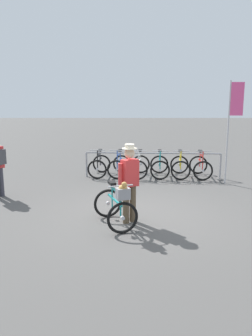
% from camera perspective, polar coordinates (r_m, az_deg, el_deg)
% --- Properties ---
extents(ground_plane, '(80.00, 80.00, 0.00)m').
position_cam_1_polar(ground_plane, '(7.96, 1.89, -7.90)').
color(ground_plane, '#514F4C').
extents(bike_rack_rail, '(4.60, 0.34, 0.88)m').
position_cam_1_polar(bike_rack_rail, '(11.49, 4.40, 1.79)').
color(bike_rack_rail, '#99999E').
rests_on(bike_rack_rail, ground).
extents(racked_bike_black, '(0.75, 1.15, 0.97)m').
position_cam_1_polar(racked_bike_black, '(11.84, -4.65, 0.44)').
color(racked_bike_black, black).
rests_on(racked_bike_black, ground).
extents(racked_bike_blue, '(0.83, 1.20, 0.97)m').
position_cam_1_polar(racked_bike_blue, '(11.76, -1.27, 0.40)').
color(racked_bike_blue, black).
rests_on(racked_bike_blue, ground).
extents(racked_bike_white, '(0.80, 1.19, 0.97)m').
position_cam_1_polar(racked_bike_white, '(11.73, 2.14, 0.36)').
color(racked_bike_white, black).
rests_on(racked_bike_white, ground).
extents(racked_bike_teal, '(0.73, 1.15, 0.97)m').
position_cam_1_polar(racked_bike_teal, '(11.73, 5.56, 0.32)').
color(racked_bike_teal, black).
rests_on(racked_bike_teal, ground).
extents(racked_bike_yellow, '(0.78, 1.16, 0.97)m').
position_cam_1_polar(racked_bike_yellow, '(11.78, 8.96, 0.27)').
color(racked_bike_yellow, black).
rests_on(racked_bike_yellow, ground).
extents(racked_bike_red, '(0.72, 1.13, 0.97)m').
position_cam_1_polar(racked_bike_red, '(11.87, 12.33, 0.23)').
color(racked_bike_red, black).
rests_on(racked_bike_red, ground).
extents(featured_bicycle, '(0.98, 1.26, 1.09)m').
position_cam_1_polar(featured_bicycle, '(7.09, -1.74, -6.23)').
color(featured_bicycle, black).
rests_on(featured_bicycle, ground).
extents(person_with_featured_bike, '(0.45, 0.36, 1.72)m').
position_cam_1_polar(person_with_featured_bike, '(7.24, 0.44, -2.06)').
color(person_with_featured_bike, brown).
rests_on(person_with_featured_bike, ground).
extents(banner_flag, '(0.45, 0.05, 3.20)m').
position_cam_1_polar(banner_flag, '(10.98, 17.50, 8.86)').
color(banner_flag, '#B2B2B7').
rests_on(banner_flag, ground).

